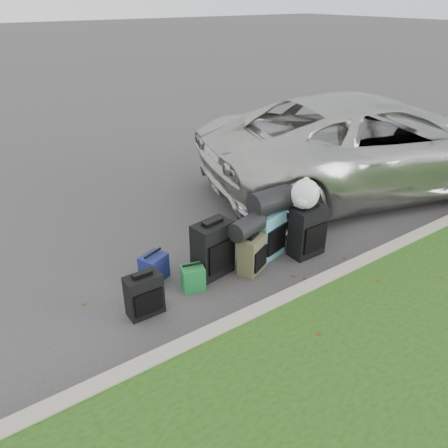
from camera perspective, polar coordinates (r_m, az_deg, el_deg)
ground at (r=5.80m, az=1.95°, el=-5.30°), size 120.00×120.00×0.00m
curb at (r=5.15m, az=8.71°, el=-9.55°), size 120.00×0.18×0.15m
suv at (r=8.26m, az=18.62°, el=9.96°), size 6.53×4.31×1.67m
suitcase_small_black at (r=4.93m, az=-10.38°, el=-9.10°), size 0.40×0.22×0.50m
suitcase_large_black_left at (r=5.45m, az=-1.48°, el=-3.28°), size 0.54×0.37×0.71m
suitcase_olive at (r=5.55m, az=3.67°, el=-3.97°), size 0.43×0.36×0.50m
suitcase_teal at (r=5.86m, az=5.72°, el=-1.33°), size 0.51×0.37×0.65m
suitcase_large_black_right at (r=5.96m, az=10.83°, el=-0.96°), size 0.47×0.28×0.70m
tote_green at (r=5.29m, az=-4.08°, el=-7.04°), size 0.32×0.28×0.30m
tote_navy at (r=5.51m, az=-9.14°, el=-5.59°), size 0.38×0.34×0.33m
duffel_left at (r=5.38m, az=3.03°, el=-0.37°), size 0.52×0.37×0.25m
duffel_right at (r=5.65m, az=6.15°, el=3.02°), size 0.57×0.33×0.32m
trash_bag at (r=5.73m, az=10.53°, el=3.85°), size 0.38×0.38×0.38m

